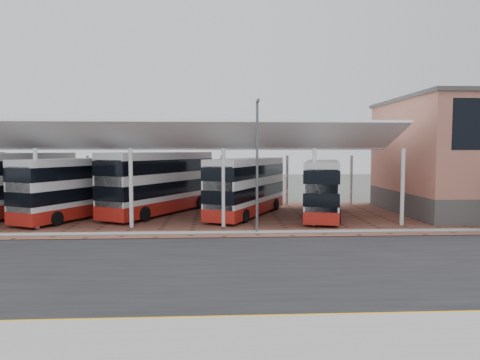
{
  "coord_description": "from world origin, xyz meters",
  "views": [
    {
      "loc": [
        -0.39,
        -19.41,
        5.09
      ],
      "look_at": [
        1.12,
        9.32,
        3.08
      ],
      "focal_mm": 32.0,
      "sensor_mm": 36.0,
      "label": 1
    }
  ],
  "objects": [
    {
      "name": "bus_3",
      "position": [
        -4.92,
        14.7,
        2.47
      ],
      "size": [
        8.08,
        11.63,
        4.86
      ],
      "rotation": [
        0.0,
        0.0,
        -0.51
      ],
      "color": "silver",
      "rests_on": "forecourt"
    },
    {
      "name": "forecourt",
      "position": [
        2.0,
        13.0,
        0.03
      ],
      "size": [
        72.0,
        16.0,
        0.06
      ],
      "primitive_type": "cube",
      "color": "brown",
      "rests_on": "ground"
    },
    {
      "name": "bus_2",
      "position": [
        -10.67,
        12.91,
        2.25
      ],
      "size": [
        6.95,
        10.7,
        4.42
      ],
      "rotation": [
        0.0,
        0.0,
        -0.46
      ],
      "color": "silver",
      "rests_on": "forecourt"
    },
    {
      "name": "yellow_line_far",
      "position": [
        0.0,
        -6.7,
        0.03
      ],
      "size": [
        120.0,
        0.12,
        0.01
      ],
      "primitive_type": "cube",
      "color": "#EE9C00",
      "rests_on": "road"
    },
    {
      "name": "canopy",
      "position": [
        -6.0,
        13.94,
        5.8
      ],
      "size": [
        37.0,
        11.63,
        7.07
      ],
      "color": "white",
      "rests_on": "ground"
    },
    {
      "name": "sidewalk",
      "position": [
        0.0,
        -9.0,
        0.07
      ],
      "size": [
        120.0,
        4.0,
        0.14
      ],
      "primitive_type": "cube",
      "color": "gray",
      "rests_on": "ground"
    },
    {
      "name": "ground",
      "position": [
        0.0,
        0.0,
        0.0
      ],
      "size": [
        140.0,
        140.0,
        0.0
      ],
      "primitive_type": "plane",
      "color": "#454842"
    },
    {
      "name": "yellow_line_near",
      "position": [
        0.0,
        -7.0,
        0.03
      ],
      "size": [
        120.0,
        0.12,
        0.01
      ],
      "primitive_type": "cube",
      "color": "#EE9C00",
      "rests_on": "road"
    },
    {
      "name": "bus_5",
      "position": [
        7.53,
        12.49,
        2.15
      ],
      "size": [
        4.82,
        10.48,
        4.21
      ],
      "rotation": [
        0.0,
        0.0,
        -0.25
      ],
      "color": "silver",
      "rests_on": "forecourt"
    },
    {
      "name": "bus_4",
      "position": [
        1.9,
        13.43,
        2.24
      ],
      "size": [
        6.86,
        10.66,
        4.39
      ],
      "rotation": [
        0.0,
        0.0,
        -0.45
      ],
      "color": "silver",
      "rests_on": "forecourt"
    },
    {
      "name": "lamp_east",
      "position": [
        2.0,
        6.27,
        4.36
      ],
      "size": [
        0.16,
        0.9,
        8.07
      ],
      "color": "#575A5F",
      "rests_on": "ground"
    },
    {
      "name": "north_kerb",
      "position": [
        0.0,
        6.2,
        0.07
      ],
      "size": [
        120.0,
        0.8,
        0.14
      ],
      "primitive_type": "cube",
      "color": "gray",
      "rests_on": "ground"
    },
    {
      "name": "bus_1",
      "position": [
        -15.93,
        14.04,
        2.45
      ],
      "size": [
        5.98,
        11.97,
        4.82
      ],
      "rotation": [
        0.0,
        0.0,
        -0.3
      ],
      "color": "silver",
      "rests_on": "forecourt"
    },
    {
      "name": "road",
      "position": [
        0.0,
        -1.0,
        0.01
      ],
      "size": [
        120.0,
        14.0,
        0.02
      ],
      "primitive_type": "cube",
      "color": "black",
      "rests_on": "ground"
    }
  ]
}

